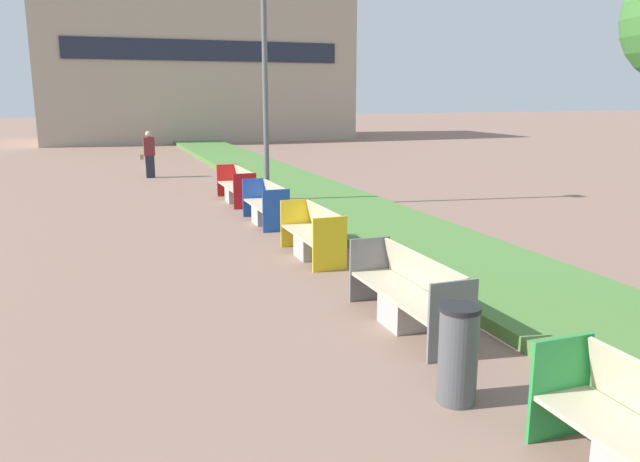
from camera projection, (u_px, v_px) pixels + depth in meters
planter_grass_strip at (412, 239)px, 12.69m from camera, size 2.80×120.00×0.18m
building_backdrop at (196, 63)px, 40.98m from camera, size 19.34×8.51×9.97m
bench_grey_frame at (408, 298)px, 8.11m from camera, size 0.65×2.31×0.94m
bench_yellow_frame at (313, 238)px, 11.53m from camera, size 0.65×1.94×0.94m
bench_blue_frame at (267, 208)px, 14.56m from camera, size 0.65×1.95×0.94m
bench_red_frame at (237, 189)px, 17.47m from camera, size 0.65×2.31×0.94m
litter_bin at (458, 354)px, 6.07m from camera, size 0.40×0.40×0.99m
street_lamp_post at (265, 53)px, 16.01m from camera, size 0.24×0.44×7.23m
pedestrian_walking at (149, 154)px, 22.43m from camera, size 0.53×0.24×1.67m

